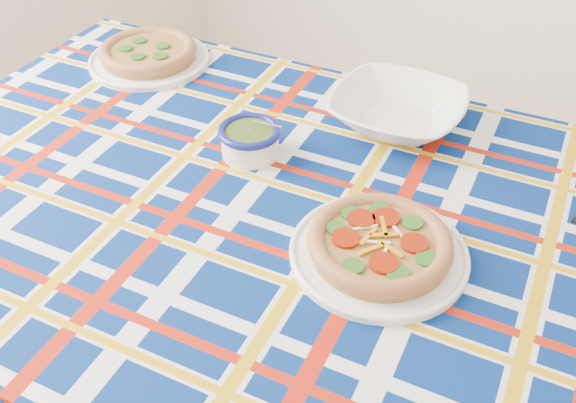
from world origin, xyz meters
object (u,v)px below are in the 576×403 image
Objects in this scene: dining_table at (290,241)px; serving_bowl at (398,110)px; main_focaccia_plate at (380,244)px; pesto_bowl at (250,138)px.

serving_bowl reaches higher than dining_table.
main_focaccia_plate is 0.34m from pesto_bowl.
main_focaccia_plate is 2.42× the size of pesto_bowl.
serving_bowl is at bearing 76.83° from dining_table.
serving_bowl is (0.02, 0.33, 0.10)m from dining_table.
main_focaccia_plate is at bearing -66.78° from serving_bowl.
main_focaccia_plate is 0.38m from serving_bowl.
main_focaccia_plate is at bearing -14.35° from dining_table.
pesto_bowl is at bearing 162.12° from main_focaccia_plate.
dining_table is 0.21m from pesto_bowl.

